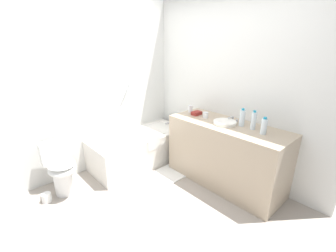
# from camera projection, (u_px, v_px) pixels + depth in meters

# --- Properties ---
(ground_plane) EXTENTS (4.03, 4.03, 0.00)m
(ground_plane) POSITION_uv_depth(u_px,v_px,m) (142.00, 211.00, 2.61)
(ground_plane) COLOR #9E9389
(wall_back_tiled) EXTENTS (3.43, 0.10, 2.51)m
(wall_back_tiled) POSITION_uv_depth(u_px,v_px,m) (81.00, 88.00, 3.13)
(wall_back_tiled) COLOR silver
(wall_back_tiled) RESTS_ON ground_plane
(wall_right_mirror) EXTENTS (0.10, 3.03, 2.51)m
(wall_right_mirror) POSITION_uv_depth(u_px,v_px,m) (228.00, 87.00, 3.17)
(wall_right_mirror) COLOR silver
(wall_right_mirror) RESTS_ON ground_plane
(bathtub) EXTENTS (1.56, 0.70, 1.24)m
(bathtub) POSITION_uv_depth(u_px,v_px,m) (140.00, 147.00, 3.62)
(bathtub) COLOR white
(bathtub) RESTS_ON ground_plane
(toilet) EXTENTS (0.35, 0.53, 0.68)m
(toilet) POSITION_uv_depth(u_px,v_px,m) (60.00, 167.00, 2.84)
(toilet) COLOR white
(toilet) RESTS_ON ground_plane
(vanity_counter) EXTENTS (0.62, 1.57, 0.86)m
(vanity_counter) POSITION_uv_depth(u_px,v_px,m) (225.00, 154.00, 3.04)
(vanity_counter) COLOR tan
(vanity_counter) RESTS_ON ground_plane
(sink_basin) EXTENTS (0.29, 0.29, 0.04)m
(sink_basin) POSITION_uv_depth(u_px,v_px,m) (225.00, 123.00, 2.88)
(sink_basin) COLOR white
(sink_basin) RESTS_ON vanity_counter
(sink_faucet) EXTENTS (0.12, 0.15, 0.07)m
(sink_faucet) POSITION_uv_depth(u_px,v_px,m) (232.00, 119.00, 2.99)
(sink_faucet) COLOR #ADADB2
(sink_faucet) RESTS_ON vanity_counter
(water_bottle_0) EXTENTS (0.07, 0.07, 0.20)m
(water_bottle_0) POSITION_uv_depth(u_px,v_px,m) (264.00, 126.00, 2.54)
(water_bottle_0) COLOR silver
(water_bottle_0) RESTS_ON vanity_counter
(water_bottle_1) EXTENTS (0.07, 0.07, 0.23)m
(water_bottle_1) POSITION_uv_depth(u_px,v_px,m) (242.00, 118.00, 2.79)
(water_bottle_1) COLOR silver
(water_bottle_1) RESTS_ON vanity_counter
(water_bottle_2) EXTENTS (0.06, 0.06, 0.23)m
(water_bottle_2) POSITION_uv_depth(u_px,v_px,m) (254.00, 121.00, 2.68)
(water_bottle_2) COLOR silver
(water_bottle_2) RESTS_ON vanity_counter
(drinking_glass_0) EXTENTS (0.07, 0.07, 0.08)m
(drinking_glass_0) POSITION_uv_depth(u_px,v_px,m) (206.00, 115.00, 3.12)
(drinking_glass_0) COLOR white
(drinking_glass_0) RESTS_ON vanity_counter
(drinking_glass_1) EXTENTS (0.06, 0.06, 0.10)m
(drinking_glass_1) POSITION_uv_depth(u_px,v_px,m) (190.00, 109.00, 3.39)
(drinking_glass_1) COLOR white
(drinking_glass_1) RESTS_ON vanity_counter
(amenity_basket) EXTENTS (0.14, 0.10, 0.05)m
(amenity_basket) POSITION_uv_depth(u_px,v_px,m) (196.00, 113.00, 3.26)
(amenity_basket) COLOR maroon
(amenity_basket) RESTS_ON vanity_counter
(bath_mat) EXTENTS (0.67, 0.43, 0.01)m
(bath_mat) POSITION_uv_depth(u_px,v_px,m) (173.00, 172.00, 3.39)
(bath_mat) COLOR white
(bath_mat) RESTS_ON ground_plane
(toilet_paper_roll) EXTENTS (0.11, 0.11, 0.11)m
(toilet_paper_roll) POSITION_uv_depth(u_px,v_px,m) (47.00, 198.00, 2.75)
(toilet_paper_roll) COLOR white
(toilet_paper_roll) RESTS_ON ground_plane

